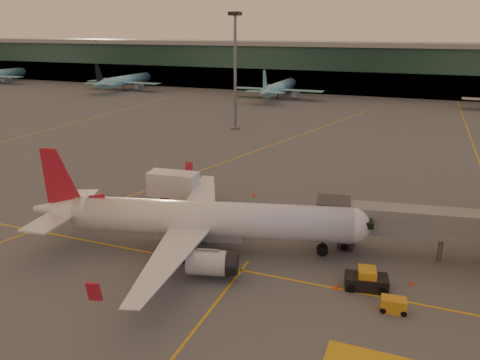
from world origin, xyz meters
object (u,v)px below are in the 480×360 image
(main_airplane, at_px, (199,220))
(pushback_tug, at_px, (366,280))
(gpu_cart, at_px, (393,305))
(catering_truck, at_px, (174,188))

(main_airplane, xyz_separation_m, pushback_tug, (17.21, -1.33, -2.68))
(main_airplane, height_order, gpu_cart, main_airplane)
(main_airplane, xyz_separation_m, catering_truck, (-8.30, 9.68, -0.69))
(main_airplane, relative_size, catering_truck, 5.32)
(catering_truck, distance_m, pushback_tug, 27.85)
(gpu_cart, xyz_separation_m, pushback_tug, (-2.53, 2.90, 0.19))
(catering_truck, xyz_separation_m, gpu_cart, (28.03, -13.92, -2.18))
(catering_truck, bearing_deg, main_airplane, -55.49)
(catering_truck, bearing_deg, pushback_tug, -29.44)
(catering_truck, relative_size, gpu_cart, 2.99)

